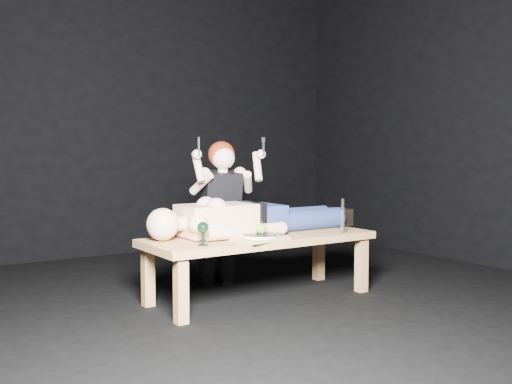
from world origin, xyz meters
TOP-DOWN VIEW (x-y plane):
  - ground at (0.00, 0.00)m, footprint 5.00×5.00m
  - back_wall at (0.00, 2.50)m, footprint 5.00×0.00m
  - table at (0.13, 0.21)m, footprint 1.64×0.62m
  - lying_man at (0.18, 0.33)m, footprint 1.70×0.52m
  - kneeling_woman at (0.09, 0.73)m, footprint 0.71×0.77m
  - serving_tray at (-0.00, 0.02)m, footprint 0.37×0.30m
  - plate at (-0.00, 0.02)m, footprint 0.26×0.26m
  - apple at (0.02, 0.03)m, footprint 0.07×0.07m
  - goblet at (-0.42, 0.02)m, footprint 0.07×0.07m
  - fork_flat at (-0.29, 0.01)m, footprint 0.05×0.17m
  - knife_flat at (0.17, 0.02)m, footprint 0.08×0.17m
  - spoon_flat at (0.19, 0.11)m, footprint 0.15×0.11m
  - carving_knife at (0.69, -0.02)m, footprint 0.03×0.04m

SIDE VIEW (x-z plane):
  - ground at x=0.00m, z-range 0.00..0.00m
  - table at x=0.13m, z-range 0.00..0.45m
  - fork_flat at x=-0.29m, z-range 0.45..0.46m
  - knife_flat at x=0.17m, z-range 0.45..0.46m
  - spoon_flat at x=0.19m, z-range 0.45..0.46m
  - serving_tray at x=0.00m, z-range 0.45..0.47m
  - plate at x=0.00m, z-range 0.47..0.49m
  - apple at x=0.02m, z-range 0.49..0.56m
  - goblet at x=-0.42m, z-range 0.45..0.60m
  - kneeling_woman at x=0.09m, z-range 0.00..1.14m
  - carving_knife at x=0.69m, z-range 0.45..0.70m
  - lying_man at x=0.18m, z-range 0.45..0.72m
  - back_wall at x=0.00m, z-range -1.00..4.00m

